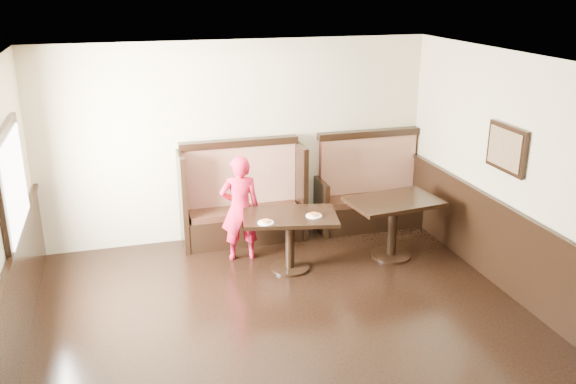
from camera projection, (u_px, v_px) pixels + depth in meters
name	position (u px, v px, depth m)	size (l,w,h in m)	color
ground	(315.00, 373.00, 5.83)	(7.00, 7.00, 0.00)	black
room_shell	(277.00, 301.00, 5.78)	(7.00, 7.00, 7.00)	#BDAF89
booth_main	(243.00, 205.00, 8.64)	(1.75, 0.72, 1.45)	black
booth_neighbor	(370.00, 195.00, 9.16)	(1.65, 0.72, 1.45)	black
table_main	(290.00, 228.00, 7.73)	(1.30, 0.96, 0.75)	black
table_neighbor	(393.00, 214.00, 8.07)	(1.26, 0.90, 0.81)	black
child	(240.00, 208.00, 7.98)	(0.52, 0.34, 1.43)	red
pizza_plate_left	(266.00, 222.00, 7.41)	(0.20, 0.20, 0.04)	white
pizza_plate_right	(314.00, 215.00, 7.62)	(0.20, 0.20, 0.04)	white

